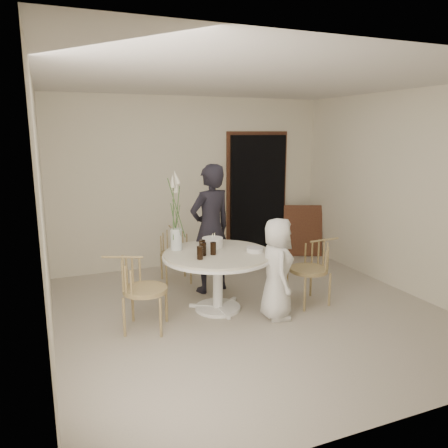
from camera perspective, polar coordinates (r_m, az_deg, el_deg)
name	(u,v)px	position (r m, az deg, el deg)	size (l,w,h in m)	color
ground	(252,312)	(5.43, 3.68, -11.45)	(4.50, 4.50, 0.00)	#B8AF9D
room_shell	(254,180)	(5.01, 3.93, 5.82)	(4.50, 4.50, 4.50)	silver
doorway	(258,197)	(7.53, 4.40, 3.50)	(1.00, 0.10, 2.10)	black
door_trim	(257,194)	(7.56, 4.27, 3.99)	(1.12, 0.03, 2.22)	brown
table	(218,261)	(5.30, -0.84, -4.92)	(1.33, 1.33, 0.73)	white
picture_frame	(303,231)	(7.82, 10.24, -0.85)	(0.67, 0.04, 0.90)	brown
chair_far	(174,247)	(6.46, -6.57, -2.97)	(0.45, 0.48, 0.77)	tan
chair_right	(316,262)	(5.68, 11.97, -4.86)	(0.52, 0.48, 0.83)	tan
chair_left	(134,282)	(4.90, -11.67, -7.41)	(0.62, 0.60, 0.85)	tan
girl	(211,229)	(5.88, -1.76, -0.64)	(0.64, 0.42, 1.74)	black
boy	(277,269)	(5.12, 6.94, -5.82)	(0.58, 0.38, 1.20)	white
birthday_cake	(212,243)	(5.47, -1.51, -2.44)	(0.26, 0.26, 0.17)	white
cola_tumbler_a	(200,253)	(4.98, -3.17, -3.78)	(0.07, 0.07, 0.15)	black
cola_tumbler_b	(213,248)	(5.15, -1.42, -3.22)	(0.07, 0.07, 0.15)	black
cola_tumbler_c	(202,247)	(5.22, -2.86, -2.97)	(0.07, 0.07, 0.16)	black
cola_tumbler_d	(203,249)	(5.12, -2.73, -3.28)	(0.07, 0.07, 0.16)	black
plate_stack	(255,250)	(5.30, 4.09, -3.36)	(0.21, 0.21, 0.05)	white
flower_vase	(176,222)	(5.34, -6.30, 0.28)	(0.14, 0.14, 0.99)	silver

